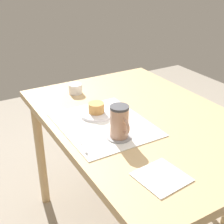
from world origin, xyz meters
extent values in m
cylinder|color=tan|center=(-0.52, -0.34, 0.35)|extent=(0.05, 0.05, 0.70)
cylinder|color=tan|center=(-0.52, 0.34, 0.35)|extent=(0.05, 0.05, 0.70)
cube|color=tan|center=(0.00, 0.00, 0.71)|extent=(1.14, 0.78, 0.04)
cylinder|color=#D1B27F|center=(-0.18, 0.49, 0.21)|extent=(0.04, 0.04, 0.43)
cube|color=white|center=(-0.03, -0.18, 0.73)|extent=(0.43, 0.35, 0.00)
cylinder|color=white|center=(-0.12, -0.17, 0.74)|extent=(0.15, 0.15, 0.01)
cylinder|color=tan|center=(-0.12, -0.17, 0.77)|extent=(0.07, 0.07, 0.04)
cylinder|color=#99999E|center=(0.10, -0.18, 0.74)|extent=(0.10, 0.10, 0.00)
cylinder|color=tan|center=(0.10, -0.18, 0.80)|extent=(0.07, 0.07, 0.12)
cylinder|color=#3D3D42|center=(0.10, -0.18, 0.87)|extent=(0.07, 0.07, 0.01)
torus|color=tan|center=(0.14, -0.18, 0.80)|extent=(0.06, 0.01, 0.06)
cylinder|color=silver|center=(0.08, -0.33, 0.74)|extent=(0.13, 0.03, 0.01)
cube|color=white|center=(0.38, -0.19, 0.73)|extent=(0.16, 0.16, 0.00)
cylinder|color=white|center=(-0.40, -0.14, 0.76)|extent=(0.07, 0.07, 0.05)
camera|label=1|loc=(0.99, -0.73, 1.37)|focal=50.00mm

